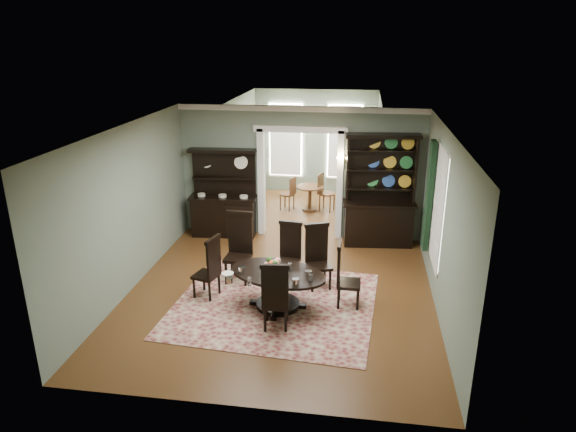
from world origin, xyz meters
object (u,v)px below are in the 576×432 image
welsh_dresser (379,205)px  parlor_table (310,195)px  sideboard (224,206)px  dining_table (278,283)px

welsh_dresser → parlor_table: (-1.74, 2.04, -0.46)m
welsh_dresser → parlor_table: 2.72m
sideboard → welsh_dresser: 3.55m
sideboard → parlor_table: sideboard is taller
sideboard → parlor_table: size_ratio=2.80×
dining_table → welsh_dresser: 3.64m
sideboard → parlor_table: (1.80, 2.01, -0.27)m
welsh_dresser → parlor_table: size_ratio=3.42×
sideboard → parlor_table: 2.71m
sideboard → dining_table: bearing=-65.0°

